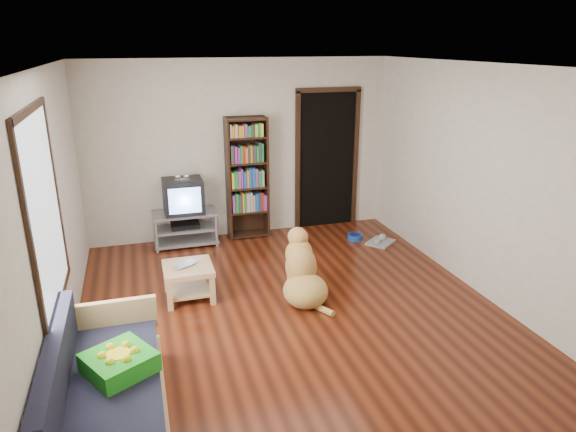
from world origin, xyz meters
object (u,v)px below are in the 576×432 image
object	(u,v)px
green_cushion	(119,362)
dog_bowl	(355,237)
tv_stand	(185,227)
coffee_table	(188,276)
laptop	(188,266)
crt_tv	(183,195)
sofa	(105,400)
grey_rag	(381,242)
dog	(302,274)
bookshelf	(247,172)

from	to	relation	value
green_cushion	dog_bowl	size ratio (longest dim) A/B	2.07
tv_stand	coffee_table	bearing A→B (deg)	-94.74
green_cushion	laptop	xyz separation A→B (m)	(0.71, 1.82, -0.08)
crt_tv	sofa	xyz separation A→B (m)	(-0.97, -3.65, -0.48)
green_cushion	coffee_table	distance (m)	2.00
tv_stand	green_cushion	bearing A→B (deg)	-103.56
grey_rag	sofa	distance (m)	4.69
crt_tv	dog_bowl	bearing A→B (deg)	-12.68
coffee_table	dog	xyz separation A→B (m)	(1.25, -0.37, 0.02)
green_cushion	sofa	world-z (taller)	sofa
green_cushion	dog_bowl	distance (m)	4.47
tv_stand	crt_tv	bearing A→B (deg)	90.00
coffee_table	sofa	bearing A→B (deg)	-113.08
coffee_table	grey_rag	bearing A→B (deg)	17.25
crt_tv	coffee_table	bearing A→B (deg)	-94.68
sofa	coffee_table	distance (m)	2.13
laptop	crt_tv	size ratio (longest dim) A/B	0.52
tv_stand	crt_tv	size ratio (longest dim) A/B	1.55
coffee_table	dog	world-z (taller)	dog
laptop	bookshelf	world-z (taller)	bookshelf
dog	crt_tv	bearing A→B (deg)	118.36
green_cushion	grey_rag	bearing A→B (deg)	7.42
dog_bowl	bookshelf	bearing A→B (deg)	157.39
bookshelf	tv_stand	bearing A→B (deg)	-174.37
sofa	tv_stand	bearing A→B (deg)	74.98
laptop	dog_bowl	bearing A→B (deg)	-9.69
green_cushion	grey_rag	xyz separation A→B (m)	(3.59, 2.75, -0.48)
crt_tv	sofa	bearing A→B (deg)	-104.93
crt_tv	sofa	size ratio (longest dim) A/B	0.32
bookshelf	dog_bowl	bearing A→B (deg)	-22.61
dog	bookshelf	bearing A→B (deg)	94.35
sofa	coffee_table	bearing A→B (deg)	66.92
coffee_table	dog	size ratio (longest dim) A/B	0.55
grey_rag	tv_stand	world-z (taller)	tv_stand
green_cushion	dog_bowl	xyz separation A→B (m)	(3.29, 3.00, -0.46)
grey_rag	coffee_table	size ratio (longest dim) A/B	0.73
dog_bowl	crt_tv	world-z (taller)	crt_tv
dog	grey_rag	bearing A→B (deg)	37.80
dog_bowl	grey_rag	world-z (taller)	dog_bowl
dog_bowl	tv_stand	bearing A→B (deg)	167.82
laptop	bookshelf	distance (m)	2.18
laptop	bookshelf	size ratio (longest dim) A/B	0.17
dog	coffee_table	bearing A→B (deg)	163.58
laptop	sofa	xyz separation A→B (m)	(-0.84, -1.93, -0.15)
laptop	dog	distance (m)	1.30
laptop	dog	world-z (taller)	dog
grey_rag	dog	size ratio (longest dim) A/B	0.40
dog	green_cushion	bearing A→B (deg)	-142.89
bookshelf	sofa	size ratio (longest dim) A/B	1.00
crt_tv	coffee_table	xyz separation A→B (m)	(-0.14, -1.69, -0.46)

